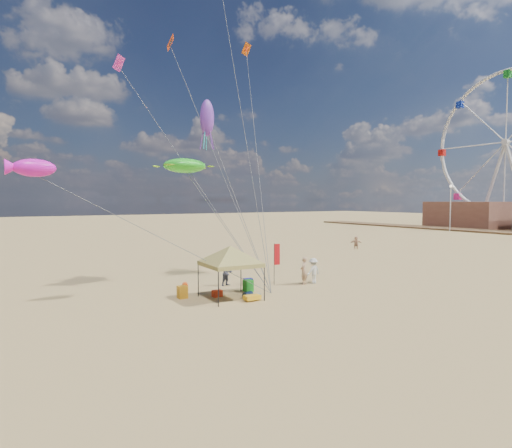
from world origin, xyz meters
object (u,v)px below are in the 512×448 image
Objects in this scene: canopy_tent at (230,248)px; person_near_b at (227,273)px; chair_yellow at (182,292)px; person_near_c at (313,271)px; feather_flag at (276,257)px; chair_green at (248,286)px; person_far_c at (356,243)px; lamp_north at (451,200)px; ferris_wheel at (505,150)px; beach_cart at (252,297)px; cooler_blue at (248,281)px; cooler_red at (217,293)px; person_near_a at (304,271)px.

canopy_tent is 4.17m from person_near_b.
person_near_c is at bearing -3.79° from chair_yellow.
feather_flag is at bearing -39.37° from person_near_b.
chair_green is 4.95m from person_near_c.
person_far_c is 36.68m from lamp_north.
person_near_c is 0.05× the size of ferris_wheel.
canopy_tent reaches higher than person_near_c.
beach_cart is 0.62× the size of person_far_c.
canopy_tent is 10.35× the size of cooler_blue.
cooler_red is 63.64m from lamp_north.
cooler_blue is 0.29× the size of person_near_a.
feather_flag is 3.36m from person_near_b.
person_far_c is at bearing -161.67° from lamp_north.
feather_flag is at bearing 39.22° from beach_cart.
canopy_tent is 7.98× the size of chair_green.
chair_green is 0.38× the size of person_near_a.
cooler_red is 3.24m from person_near_b.
person_near_b is 0.05× the size of ferris_wheel.
beach_cart is 4.53m from person_near_b.
feather_flag is 5.00m from beach_cart.
person_near_a reaches higher than beach_cart.
ferris_wheel reaches higher than chair_green.
cooler_red is 1.97m from chair_yellow.
person_near_a is 57.74m from lamp_north.
canopy_tent is 4.87m from feather_flag.
person_near_c is 1.17× the size of person_far_c.
person_near_b is (-1.39, 0.30, 0.62)m from cooler_blue.
lamp_north is at bearing 8.42° from person_near_b.
ferris_wheel reaches higher than person_near_b.
person_far_c is at bearing 27.68° from cooler_blue.
person_near_c reaches higher than cooler_red.
person_near_a is (4.12, -0.17, 0.57)m from chair_green.
lamp_north is at bearing 21.48° from chair_yellow.
person_far_c is at bearing 28.48° from cooler_red.
beach_cart is 0.03× the size of ferris_wheel.
cooler_blue is 23.30m from person_far_c.
feather_flag is 6.84m from chair_yellow.
ferris_wheel is (75.07, 25.01, 12.59)m from canopy_tent.
cooler_red is 6.40m from person_near_a.
person_near_a is at bearing 8.74° from canopy_tent.
cooler_blue is (3.36, 2.20, 0.00)m from cooler_red.
canopy_tent is at bearing -157.11° from feather_flag.
cooler_red is at bearing -162.22° from ferris_wheel.
cooler_red is 0.77× the size of chair_yellow.
feather_flag reaches higher than chair_green.
beach_cart is 0.53× the size of person_near_c.
chair_yellow is 0.48× the size of person_far_c.
chair_green is at bearing 31.14° from canopy_tent.
lamp_north is (51.36, 24.34, 4.67)m from person_near_c.
person_near_c reaches higher than chair_yellow.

